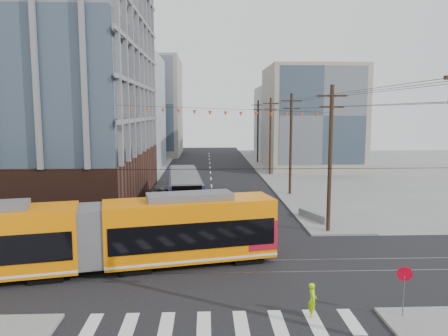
{
  "coord_description": "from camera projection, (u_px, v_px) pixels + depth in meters",
  "views": [
    {
      "loc": [
        -0.68,
        -20.67,
        9.06
      ],
      "look_at": [
        0.67,
        11.54,
        4.89
      ],
      "focal_mm": 35.0,
      "sensor_mm": 36.0,
      "label": 1
    }
  ],
  "objects": [
    {
      "name": "streetcar",
      "position": [
        91.0,
        237.0,
        24.58
      ],
      "size": [
        21.49,
        7.59,
        4.11
      ],
      "primitive_type": null,
      "rotation": [
        0.0,
        0.0,
        0.22
      ],
      "color": "orange",
      "rests_on": "ground"
    },
    {
      "name": "parked_car_silver",
      "position": [
        152.0,
        215.0,
        35.03
      ],
      "size": [
        1.97,
        5.16,
        1.68
      ],
      "primitive_type": "imported",
      "rotation": [
        0.0,
        0.0,
        3.1
      ],
      "color": "silver",
      "rests_on": "ground"
    },
    {
      "name": "jersey_barrier",
      "position": [
        314.0,
        217.0,
        36.32
      ],
      "size": [
        2.13,
        3.82,
        0.75
      ],
      "primitive_type": "cube",
      "rotation": [
        0.0,
        0.0,
        0.36
      ],
      "color": "slate",
      "rests_on": "ground"
    },
    {
      "name": "utility_pole_far",
      "position": [
        258.0,
        132.0,
        76.8
      ],
      "size": [
        0.3,
        0.3,
        11.0
      ],
      "primitive_type": "cylinder",
      "color": "black",
      "rests_on": "ground"
    },
    {
      "name": "parked_car_grey",
      "position": [
        159.0,
        193.0,
        44.99
      ],
      "size": [
        2.49,
        5.11,
        1.4
      ],
      "primitive_type": "imported",
      "rotation": [
        0.0,
        0.0,
        3.17
      ],
      "color": "slate",
      "rests_on": "ground"
    },
    {
      "name": "pedestrian",
      "position": [
        312.0,
        300.0,
        19.29
      ],
      "size": [
        0.45,
        0.62,
        1.57
      ],
      "primitive_type": "imported",
      "rotation": [
        0.0,
        0.0,
        1.43
      ],
      "color": "#A9F206",
      "rests_on": "ground"
    },
    {
      "name": "bg_bldg_nw_near",
      "position": [
        106.0,
        112.0,
        71.34
      ],
      "size": [
        18.0,
        16.0,
        18.0
      ],
      "primitive_type": "cube",
      "color": "#8C99A5",
      "rests_on": "ground"
    },
    {
      "name": "stop_sign",
      "position": [
        404.0,
        295.0,
        19.04
      ],
      "size": [
        0.8,
        0.8,
        2.24
      ],
      "primitive_type": null,
      "rotation": [
        0.0,
        0.0,
        -0.2
      ],
      "color": "#C30017",
      "rests_on": "ground"
    },
    {
      "name": "bg_bldg_ne_near",
      "position": [
        311.0,
        118.0,
        68.87
      ],
      "size": [
        14.0,
        14.0,
        16.0
      ],
      "primitive_type": "cube",
      "color": "gray",
      "rests_on": "ground"
    },
    {
      "name": "city_bus",
      "position": [
        184.0,
        192.0,
        39.71
      ],
      "size": [
        3.82,
        12.98,
        3.62
      ],
      "primitive_type": null,
      "rotation": [
        0.0,
        0.0,
        0.08
      ],
      "color": "#1F1C42",
      "rests_on": "ground"
    },
    {
      "name": "bg_bldg_nw_far",
      "position": [
        142.0,
        107.0,
        91.15
      ],
      "size": [
        16.0,
        18.0,
        20.0
      ],
      "primitive_type": "cube",
      "color": "gray",
      "rests_on": "ground"
    },
    {
      "name": "ground",
      "position": [
        220.0,
        295.0,
        21.67
      ],
      "size": [
        160.0,
        160.0,
        0.0
      ],
      "primitive_type": "plane",
      "color": "slate"
    },
    {
      "name": "parked_car_white",
      "position": [
        154.0,
        207.0,
        38.73
      ],
      "size": [
        2.62,
        4.66,
        1.27
      ],
      "primitive_type": "imported",
      "rotation": [
        0.0,
        0.0,
        2.94
      ],
      "color": "silver",
      "rests_on": "ground"
    },
    {
      "name": "bg_bldg_ne_far",
      "position": [
        297.0,
        122.0,
        88.9
      ],
      "size": [
        16.0,
        16.0,
        14.0
      ],
      "primitive_type": "cube",
      "color": "#8C99A5",
      "rests_on": "ground"
    }
  ]
}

